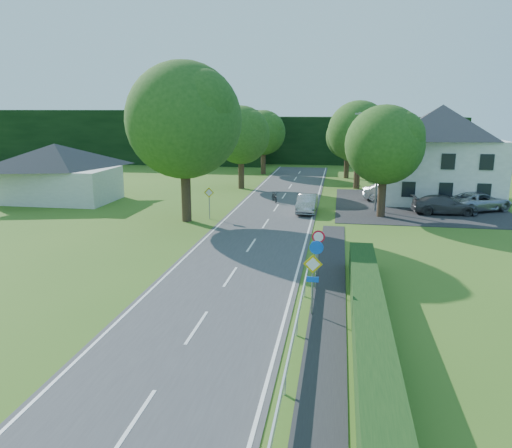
% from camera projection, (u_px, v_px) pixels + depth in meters
% --- Properties ---
extents(ground, '(160.00, 160.00, 0.00)m').
position_uv_depth(ground, '(135.00, 422.00, 13.51)').
color(ground, '#375E1B').
rests_on(ground, ground).
extents(road, '(7.00, 80.00, 0.04)m').
position_uv_depth(road, '(257.00, 237.00, 32.71)').
color(road, '#3A3A3D').
rests_on(road, ground).
extents(footpath, '(1.50, 44.00, 0.04)m').
position_uv_depth(footpath, '(322.00, 397.00, 14.62)').
color(footpath, black).
rests_on(footpath, ground).
extents(parking_pad, '(14.00, 16.00, 0.04)m').
position_uv_depth(parking_pad, '(418.00, 206.00, 43.25)').
color(parking_pad, black).
rests_on(parking_pad, ground).
extents(line_edge_left, '(0.12, 80.00, 0.01)m').
position_uv_depth(line_edge_left, '(209.00, 235.00, 33.23)').
color(line_edge_left, white).
rests_on(line_edge_left, road).
extents(line_edge_right, '(0.12, 80.00, 0.01)m').
position_uv_depth(line_edge_right, '(306.00, 239.00, 32.18)').
color(line_edge_right, white).
rests_on(line_edge_right, road).
extents(line_centre, '(0.12, 80.00, 0.01)m').
position_uv_depth(line_centre, '(257.00, 237.00, 32.70)').
color(line_centre, white).
rests_on(line_centre, road).
extents(hedge_right, '(1.20, 30.00, 1.30)m').
position_uv_depth(hedge_right, '(382.00, 425.00, 12.31)').
color(hedge_right, black).
rests_on(hedge_right, ground).
extents(tree_main, '(9.40, 9.40, 11.64)m').
position_uv_depth(tree_main, '(184.00, 143.00, 36.21)').
color(tree_main, '#204815').
rests_on(tree_main, ground).
extents(tree_left_far, '(7.00, 7.00, 8.58)m').
position_uv_depth(tree_left_far, '(241.00, 148.00, 51.76)').
color(tree_left_far, '#204815').
rests_on(tree_left_far, ground).
extents(tree_right_far, '(7.40, 7.40, 9.09)m').
position_uv_depth(tree_right_far, '(358.00, 145.00, 51.67)').
color(tree_right_far, '#204815').
rests_on(tree_right_far, ground).
extents(tree_left_back, '(6.60, 6.60, 8.07)m').
position_uv_depth(tree_left_back, '(263.00, 142.00, 63.26)').
color(tree_left_back, '#204815').
rests_on(tree_left_back, ground).
extents(tree_right_back, '(6.20, 6.20, 7.56)m').
position_uv_depth(tree_right_back, '(347.00, 147.00, 59.69)').
color(tree_right_back, '#204815').
rests_on(tree_right_back, ground).
extents(tree_right_mid, '(7.00, 7.00, 8.58)m').
position_uv_depth(tree_right_mid, '(384.00, 162.00, 38.04)').
color(tree_right_mid, '#204815').
rests_on(tree_right_mid, ground).
extents(treeline_left, '(44.00, 6.00, 8.00)m').
position_uv_depth(treeline_left, '(122.00, 137.00, 76.68)').
color(treeline_left, black).
rests_on(treeline_left, ground).
extents(treeline_right, '(30.00, 5.00, 7.00)m').
position_uv_depth(treeline_right, '(360.00, 141.00, 74.80)').
color(treeline_right, black).
rests_on(treeline_right, ground).
extents(bungalow_left, '(11.00, 6.50, 5.20)m').
position_uv_depth(bungalow_left, '(57.00, 171.00, 44.95)').
color(bungalow_left, '#B5B5B1').
rests_on(bungalow_left, ground).
extents(house_white, '(10.60, 8.40, 8.60)m').
position_uv_depth(house_white, '(439.00, 152.00, 44.81)').
color(house_white, silver).
rests_on(house_white, ground).
extents(streetlight, '(2.03, 0.18, 8.00)m').
position_uv_depth(streetlight, '(376.00, 157.00, 40.00)').
color(streetlight, gray).
rests_on(streetlight, ground).
extents(sign_priority_right, '(0.78, 0.09, 2.59)m').
position_uv_depth(sign_priority_right, '(313.00, 273.00, 20.07)').
color(sign_priority_right, gray).
rests_on(sign_priority_right, ground).
extents(sign_roundabout, '(0.64, 0.08, 2.37)m').
position_uv_depth(sign_roundabout, '(316.00, 255.00, 22.98)').
color(sign_roundabout, gray).
rests_on(sign_roundabout, ground).
extents(sign_speed_limit, '(0.64, 0.11, 2.37)m').
position_uv_depth(sign_speed_limit, '(318.00, 242.00, 24.87)').
color(sign_speed_limit, gray).
rests_on(sign_speed_limit, ground).
extents(sign_priority_left, '(0.78, 0.09, 2.44)m').
position_uv_depth(sign_priority_left, '(209.00, 197.00, 37.84)').
color(sign_priority_left, gray).
rests_on(sign_priority_left, ground).
extents(moving_car, '(1.56, 4.34, 1.42)m').
position_uv_depth(moving_car, '(307.00, 203.00, 40.37)').
color(moving_car, '#9D9DA2').
rests_on(moving_car, road).
extents(motorcycle, '(1.23, 2.00, 0.99)m').
position_uv_depth(motorcycle, '(275.00, 196.00, 44.88)').
color(motorcycle, black).
rests_on(motorcycle, road).
extents(parked_car_silver_a, '(4.54, 1.68, 1.48)m').
position_uv_depth(parked_car_silver_a, '(388.00, 193.00, 45.40)').
color(parked_car_silver_a, '#A3A3A7').
rests_on(parked_car_silver_a, parking_pad).
extents(parked_car_grey, '(5.15, 2.31, 1.47)m').
position_uv_depth(parked_car_grey, '(444.00, 205.00, 39.76)').
color(parked_car_grey, '#424247').
rests_on(parked_car_grey, parking_pad).
extents(parked_car_silver_b, '(6.06, 4.84, 1.53)m').
position_uv_depth(parked_car_silver_b, '(479.00, 201.00, 40.96)').
color(parked_car_silver_b, '#A8A7AE').
rests_on(parked_car_silver_b, parking_pad).
extents(parasol, '(2.76, 2.78, 1.96)m').
position_uv_depth(parasol, '(396.00, 194.00, 43.33)').
color(parasol, '#B20E28').
rests_on(parasol, parking_pad).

